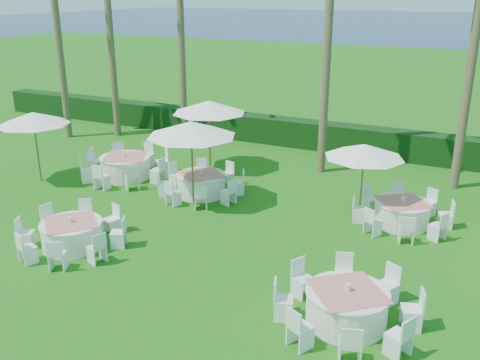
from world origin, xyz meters
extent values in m
plane|color=#125F10|center=(0.00, 0.00, 0.00)|extent=(120.00, 120.00, 0.00)
cube|color=black|center=(0.00, 12.00, 0.60)|extent=(34.00, 1.00, 1.20)
plane|color=#081257|center=(0.00, 102.00, 0.00)|extent=(260.00, 260.00, 0.00)
cylinder|color=white|center=(-1.46, -0.48, 0.36)|extent=(1.64, 1.64, 0.71)
cylinder|color=white|center=(-1.46, -0.48, 0.72)|extent=(1.71, 1.71, 0.03)
cube|color=#D56D6C|center=(-1.46, -0.48, 0.75)|extent=(1.87, 1.87, 0.01)
cylinder|color=silver|center=(-1.46, -0.48, 0.83)|extent=(0.11, 0.11, 0.15)
cube|color=white|center=(-0.31, 0.10, 0.43)|extent=(0.54, 0.54, 0.86)
cube|color=white|center=(-1.05, 0.74, 0.43)|extent=(0.50, 0.50, 0.86)
cube|color=white|center=(-2.03, 0.67, 0.43)|extent=(0.54, 0.54, 0.86)
cube|color=white|center=(-2.68, -0.07, 0.43)|extent=(0.50, 0.50, 0.86)
cube|color=white|center=(-2.61, -1.05, 0.43)|extent=(0.54, 0.54, 0.86)
cube|color=white|center=(-1.86, -1.70, 0.43)|extent=(0.50, 0.50, 0.86)
cube|color=white|center=(-0.88, -1.63, 0.43)|extent=(0.54, 0.54, 0.86)
cube|color=white|center=(-0.24, -0.88, 0.43)|extent=(0.50, 0.50, 0.86)
cylinder|color=white|center=(6.39, -0.65, 0.38)|extent=(1.73, 1.73, 0.75)
cylinder|color=white|center=(6.39, -0.65, 0.76)|extent=(1.80, 1.80, 0.03)
cube|color=#D56D6C|center=(6.39, -0.65, 0.79)|extent=(1.97, 1.97, 0.01)
cylinder|color=silver|center=(6.39, -0.65, 0.87)|extent=(0.12, 0.12, 0.16)
cube|color=white|center=(7.67, -0.23, 0.45)|extent=(0.53, 0.53, 0.90)
cube|color=white|center=(7.00, 0.56, 0.45)|extent=(0.56, 0.56, 0.90)
cube|color=white|center=(5.96, 0.63, 0.45)|extent=(0.53, 0.53, 0.90)
cube|color=white|center=(5.18, -0.04, 0.45)|extent=(0.56, 0.56, 0.90)
cube|color=white|center=(5.11, -1.07, 0.45)|extent=(0.53, 0.53, 0.90)
cube|color=white|center=(5.78, -1.86, 0.45)|extent=(0.56, 0.56, 0.90)
cube|color=white|center=(6.81, -1.93, 0.45)|extent=(0.53, 0.53, 0.90)
cube|color=white|center=(7.59, -1.26, 0.45)|extent=(0.56, 0.56, 0.90)
cylinder|color=white|center=(-3.79, 4.92, 0.40)|extent=(1.83, 1.83, 0.80)
cylinder|color=white|center=(-3.79, 4.92, 0.81)|extent=(1.91, 1.91, 0.03)
cube|color=#D56D6C|center=(-3.79, 4.92, 0.83)|extent=(1.96, 1.96, 0.01)
cylinder|color=silver|center=(-3.79, 4.92, 0.92)|extent=(0.13, 0.13, 0.17)
cube|color=white|center=(-2.35, 4.97, 0.48)|extent=(0.46, 0.46, 0.95)
cube|color=white|center=(-2.81, 5.97, 0.48)|extent=(0.63, 0.63, 0.95)
cube|color=white|center=(-3.84, 6.35, 0.48)|extent=(0.46, 0.46, 0.95)
cube|color=white|center=(-4.83, 5.90, 0.48)|extent=(0.63, 0.63, 0.95)
cube|color=white|center=(-5.22, 4.87, 0.48)|extent=(0.46, 0.46, 0.95)
cube|color=white|center=(-4.76, 3.87, 0.48)|extent=(0.63, 0.63, 0.95)
cube|color=white|center=(-3.73, 3.49, 0.48)|extent=(0.46, 0.46, 0.95)
cube|color=white|center=(-2.74, 3.95, 0.48)|extent=(0.63, 0.63, 0.95)
cylinder|color=white|center=(-0.27, 4.61, 0.36)|extent=(1.67, 1.67, 0.72)
cylinder|color=white|center=(-0.27, 4.61, 0.73)|extent=(1.73, 1.73, 0.03)
cube|color=#D56D6C|center=(-0.27, 4.61, 0.76)|extent=(1.89, 1.89, 0.01)
cylinder|color=silver|center=(-0.27, 4.61, 0.84)|extent=(0.12, 0.12, 0.15)
cube|color=white|center=(0.87, 5.25, 0.43)|extent=(0.55, 0.55, 0.87)
cube|color=white|center=(0.08, 5.87, 0.43)|extent=(0.50, 0.50, 0.87)
cube|color=white|center=(-0.90, 5.75, 0.43)|extent=(0.55, 0.55, 0.87)
cube|color=white|center=(-1.52, 4.96, 0.43)|extent=(0.50, 0.50, 0.87)
cube|color=white|center=(-1.40, 3.98, 0.43)|extent=(0.55, 0.55, 0.87)
cube|color=white|center=(-0.62, 3.36, 0.43)|extent=(0.50, 0.50, 0.87)
cube|color=white|center=(0.37, 3.48, 0.43)|extent=(0.55, 0.55, 0.87)
cube|color=white|center=(0.99, 4.26, 0.43)|extent=(0.50, 0.50, 0.87)
cylinder|color=white|center=(6.49, 5.13, 0.35)|extent=(1.64, 1.64, 0.71)
cylinder|color=white|center=(6.49, 5.13, 0.72)|extent=(1.70, 1.70, 0.03)
cube|color=#D56D6C|center=(6.49, 5.13, 0.74)|extent=(1.86, 1.86, 0.01)
cylinder|color=silver|center=(6.49, 5.13, 0.83)|extent=(0.11, 0.11, 0.15)
cube|color=white|center=(7.72, 5.49, 0.43)|extent=(0.49, 0.49, 0.85)
cube|color=white|center=(7.11, 6.25, 0.43)|extent=(0.54, 0.54, 0.85)
cube|color=white|center=(6.14, 6.36, 0.43)|extent=(0.49, 0.49, 0.85)
cube|color=white|center=(5.37, 5.75, 0.43)|extent=(0.54, 0.54, 0.85)
cube|color=white|center=(5.26, 4.78, 0.43)|extent=(0.49, 0.49, 0.85)
cube|color=white|center=(5.87, 4.01, 0.43)|extent=(0.54, 0.54, 0.85)
cube|color=white|center=(6.85, 3.91, 0.43)|extent=(0.49, 0.49, 0.85)
cube|color=white|center=(7.61, 4.52, 0.43)|extent=(0.54, 0.54, 0.85)
cylinder|color=brown|center=(-6.43, 3.21, 1.26)|extent=(0.06, 0.06, 2.52)
cone|color=white|center=(-6.43, 3.21, 2.40)|extent=(2.61, 2.61, 0.45)
sphere|color=brown|center=(-6.43, 3.21, 2.55)|extent=(0.10, 0.10, 0.10)
cylinder|color=brown|center=(-0.09, 3.77, 1.36)|extent=(0.07, 0.07, 2.72)
cone|color=white|center=(-0.09, 3.77, 2.58)|extent=(2.95, 2.95, 0.49)
sphere|color=brown|center=(-0.09, 3.77, 2.75)|extent=(0.11, 0.11, 0.11)
cylinder|color=brown|center=(-1.37, 7.21, 1.33)|extent=(0.06, 0.06, 2.67)
cone|color=white|center=(-1.37, 7.21, 2.53)|extent=(2.87, 2.87, 0.48)
sphere|color=brown|center=(-1.37, 7.21, 2.70)|extent=(0.11, 0.11, 0.11)
cylinder|color=brown|center=(5.22, 5.07, 1.16)|extent=(0.06, 0.06, 2.32)
cone|color=white|center=(5.22, 5.07, 2.20)|extent=(2.45, 2.45, 0.42)
sphere|color=brown|center=(5.22, 5.07, 2.35)|extent=(0.09, 0.09, 0.09)
cylinder|color=brown|center=(-8.08, 9.84, 5.37)|extent=(0.32, 0.32, 10.74)
cylinder|color=brown|center=(-4.85, 10.89, 3.83)|extent=(0.32, 0.32, 7.66)
cylinder|color=brown|center=(2.69, 8.93, 5.29)|extent=(0.32, 0.32, 10.58)
cylinder|color=brown|center=(7.61, 9.32, 4.75)|extent=(0.32, 0.32, 9.50)
cylinder|color=brown|center=(-10.01, 8.53, 4.45)|extent=(0.32, 0.32, 8.91)
camera|label=1|loc=(8.70, -10.49, 6.80)|focal=40.00mm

